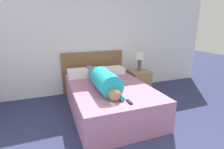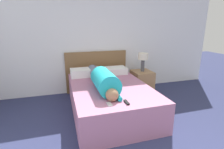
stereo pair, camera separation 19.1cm
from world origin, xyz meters
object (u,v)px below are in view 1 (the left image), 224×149
at_px(table_lamp, 140,58).
at_px(pillow_second, 110,71).
at_px(person_lying, 102,80).
at_px(tv_remote, 129,102).
at_px(bed, 109,98).
at_px(nightstand, 139,82).
at_px(cell_phone, 113,104).
at_px(pillow_near_headboard, 83,73).

bearing_deg(table_lamp, pillow_second, 172.08).
relative_size(person_lying, tv_remote, 11.05).
xyz_separation_m(bed, table_lamp, (0.98, 0.64, 0.60)).
height_order(person_lying, pillow_second, person_lying).
bearing_deg(person_lying, nightstand, 32.91).
height_order(table_lamp, person_lying, table_lamp).
height_order(pillow_second, tv_remote, pillow_second).
height_order(bed, cell_phone, cell_phone).
height_order(person_lying, pillow_near_headboard, person_lying).
height_order(nightstand, pillow_near_headboard, pillow_near_headboard).
height_order(nightstand, pillow_second, pillow_second).
bearing_deg(pillow_near_headboard, nightstand, -4.18).
bearing_deg(table_lamp, person_lying, -147.09).
relative_size(person_lying, cell_phone, 12.75).
xyz_separation_m(nightstand, pillow_second, (-0.69, 0.10, 0.32)).
distance_m(nightstand, person_lying, 1.41).
height_order(pillow_second, cell_phone, pillow_second).
bearing_deg(bed, cell_phone, -106.13).
distance_m(nightstand, tv_remote, 1.75).
xyz_separation_m(nightstand, tv_remote, (-0.96, -1.44, 0.26)).
bearing_deg(cell_phone, pillow_near_headboard, 94.06).
relative_size(nightstand, cell_phone, 4.27).
distance_m(bed, person_lying, 0.45).
distance_m(nightstand, table_lamp, 0.59).
bearing_deg(tv_remote, bed, 91.60).
distance_m(nightstand, pillow_near_headboard, 1.36).
bearing_deg(bed, pillow_near_headboard, 114.28).
bearing_deg(person_lying, table_lamp, 32.91).
bearing_deg(nightstand, cell_phone, -130.33).
relative_size(pillow_near_headboard, pillow_second, 1.05).
distance_m(table_lamp, person_lying, 1.37).
bearing_deg(bed, nightstand, 33.20).
bearing_deg(table_lamp, cell_phone, -130.33).
bearing_deg(nightstand, bed, -146.80).
relative_size(table_lamp, pillow_second, 0.71).
bearing_deg(cell_phone, table_lamp, 49.67).
xyz_separation_m(bed, cell_phone, (-0.23, -0.78, 0.27)).
relative_size(bed, cell_phone, 15.70).
height_order(table_lamp, tv_remote, table_lamp).
distance_m(nightstand, cell_phone, 1.88).
xyz_separation_m(nightstand, pillow_near_headboard, (-1.32, 0.10, 0.33)).
bearing_deg(nightstand, tv_remote, -123.64).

